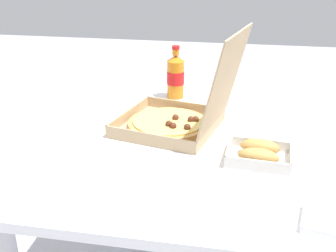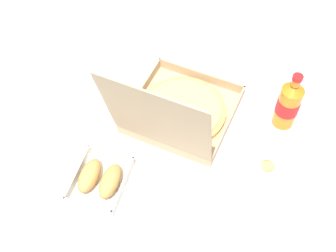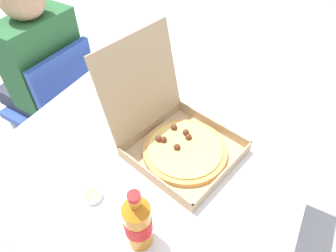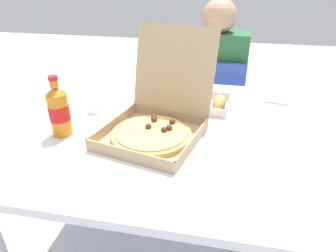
{
  "view_description": "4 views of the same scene",
  "coord_description": "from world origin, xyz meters",
  "px_view_note": "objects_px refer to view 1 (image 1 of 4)",
  "views": [
    {
      "loc": [
        1.28,
        0.14,
        1.34
      ],
      "look_at": [
        -0.02,
        -0.1,
        0.77
      ],
      "focal_mm": 43.75,
      "sensor_mm": 36.0,
      "label": 1
    },
    {
      "loc": [
        -0.17,
        0.8,
        1.91
      ],
      "look_at": [
        -0.01,
        -0.02,
        0.77
      ],
      "focal_mm": 46.62,
      "sensor_mm": 36.0,
      "label": 2
    },
    {
      "loc": [
        -0.65,
        -0.37,
        1.55
      ],
      "look_at": [
        -0.02,
        -0.02,
        0.81
      ],
      "focal_mm": 31.83,
      "sensor_mm": 36.0,
      "label": 3
    },
    {
      "loc": [
        0.2,
        -1.01,
        1.3
      ],
      "look_at": [
        0.01,
        -0.05,
        0.77
      ],
      "focal_mm": 31.96,
      "sensor_mm": 36.0,
      "label": 4
    }
  ],
  "objects_px": {
    "cola_bottle": "(176,76)",
    "dipping_sauce_cup": "(220,100)",
    "pizza_box_open": "(178,117)",
    "paper_menu": "(289,108)",
    "napkin_pile": "(326,222)",
    "bread_side_box": "(259,153)"
  },
  "relations": [
    {
      "from": "bread_side_box",
      "to": "dipping_sauce_cup",
      "type": "bearing_deg",
      "value": -163.11
    },
    {
      "from": "pizza_box_open",
      "to": "napkin_pile",
      "type": "bearing_deg",
      "value": 41.71
    },
    {
      "from": "paper_menu",
      "to": "napkin_pile",
      "type": "xyz_separation_m",
      "value": [
        0.77,
        0.02,
        0.01
      ]
    },
    {
      "from": "pizza_box_open",
      "to": "dipping_sauce_cup",
      "type": "relative_size",
      "value": 8.33
    },
    {
      "from": "bread_side_box",
      "to": "cola_bottle",
      "type": "bearing_deg",
      "value": -146.95
    },
    {
      "from": "pizza_box_open",
      "to": "dipping_sauce_cup",
      "type": "xyz_separation_m",
      "value": [
        -0.3,
        0.13,
        -0.04
      ]
    },
    {
      "from": "pizza_box_open",
      "to": "cola_bottle",
      "type": "distance_m",
      "value": 0.35
    },
    {
      "from": "cola_bottle",
      "to": "napkin_pile",
      "type": "xyz_separation_m",
      "value": [
        0.82,
        0.49,
        -0.08
      ]
    },
    {
      "from": "napkin_pile",
      "to": "dipping_sauce_cup",
      "type": "bearing_deg",
      "value": -159.13
    },
    {
      "from": "bread_side_box",
      "to": "napkin_pile",
      "type": "distance_m",
      "value": 0.33
    },
    {
      "from": "paper_menu",
      "to": "dipping_sauce_cup",
      "type": "xyz_separation_m",
      "value": [
        -0.01,
        -0.28,
        0.01
      ]
    },
    {
      "from": "pizza_box_open",
      "to": "paper_menu",
      "type": "distance_m",
      "value": 0.51
    },
    {
      "from": "bread_side_box",
      "to": "napkin_pile",
      "type": "bearing_deg",
      "value": 27.06
    },
    {
      "from": "paper_menu",
      "to": "dipping_sauce_cup",
      "type": "bearing_deg",
      "value": -77.54
    },
    {
      "from": "cola_bottle",
      "to": "dipping_sauce_cup",
      "type": "bearing_deg",
      "value": 78.62
    },
    {
      "from": "paper_menu",
      "to": "pizza_box_open",
      "type": "bearing_deg",
      "value": -40.28
    },
    {
      "from": "paper_menu",
      "to": "napkin_pile",
      "type": "height_order",
      "value": "napkin_pile"
    },
    {
      "from": "cola_bottle",
      "to": "paper_menu",
      "type": "bearing_deg",
      "value": 84.22
    },
    {
      "from": "dipping_sauce_cup",
      "to": "napkin_pile",
      "type": "bearing_deg",
      "value": 20.87
    },
    {
      "from": "paper_menu",
      "to": "cola_bottle",
      "type": "bearing_deg",
      "value": -81.5
    },
    {
      "from": "cola_bottle",
      "to": "dipping_sauce_cup",
      "type": "height_order",
      "value": "cola_bottle"
    },
    {
      "from": "pizza_box_open",
      "to": "cola_bottle",
      "type": "xyz_separation_m",
      "value": [
        -0.34,
        -0.07,
        0.04
      ]
    }
  ]
}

